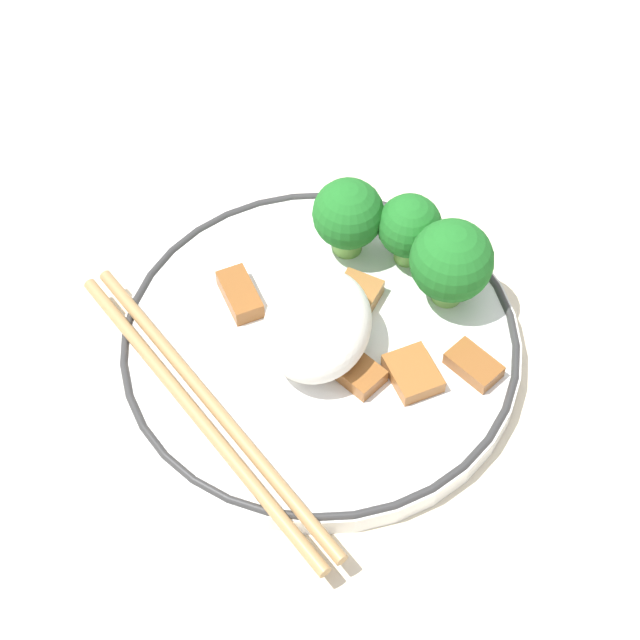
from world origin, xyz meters
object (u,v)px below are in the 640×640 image
plate (320,344)px  chopsticks (205,410)px  broccoli_back_center (409,227)px  broccoli_back_right (348,215)px  broccoli_back_left (451,262)px

plate → chopsticks: 0.09m
broccoli_back_center → broccoli_back_right: 0.04m
broccoli_back_left → broccoli_back_right: (-0.02, -0.07, -0.00)m
broccoli_back_left → chopsticks: 0.17m
broccoli_back_left → broccoli_back_right: bearing=-109.2°
broccoli_back_left → chopsticks: bearing=-45.9°
plate → broccoli_back_left: 0.10m
plate → broccoli_back_left: bearing=126.3°
broccoli_back_center → chopsticks: 0.17m
plate → broccoli_back_center: bearing=152.9°
plate → broccoli_back_center: (-0.08, 0.04, 0.04)m
plate → broccoli_back_center: broccoli_back_center is taller
broccoli_back_right → chopsticks: (0.14, -0.05, -0.03)m
plate → chopsticks: chopsticks is taller
broccoli_back_left → broccoli_back_center: broccoli_back_left is taller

